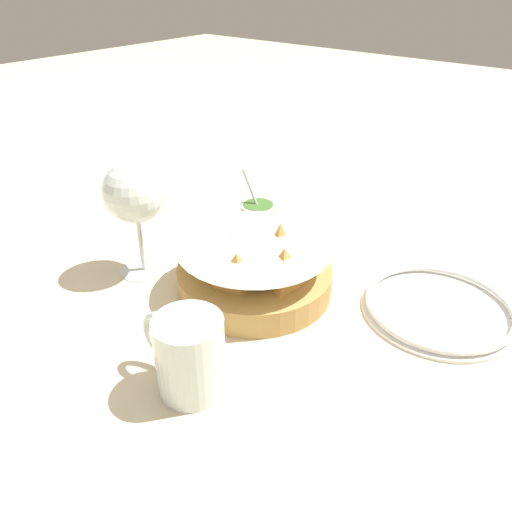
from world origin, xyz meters
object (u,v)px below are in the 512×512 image
at_px(food_basket, 257,271).
at_px(wine_glass, 134,196).
at_px(side_plate, 438,308).
at_px(sauce_cup, 258,215).
at_px(beer_mug, 189,357).

relative_size(food_basket, wine_glass, 1.26).
bearing_deg(wine_glass, food_basket, -159.03).
bearing_deg(wine_glass, side_plate, -155.10).
relative_size(sauce_cup, wine_glass, 0.59).
distance_m(wine_glass, side_plate, 0.45).
distance_m(food_basket, sauce_cup, 0.20).
xyz_separation_m(food_basket, wine_glass, (0.17, 0.07, 0.09)).
height_order(wine_glass, side_plate, wine_glass).
distance_m(beer_mug, side_plate, 0.35).
relative_size(food_basket, sauce_cup, 2.15).
height_order(food_basket, wine_glass, wine_glass).
distance_m(sauce_cup, side_plate, 0.35).
bearing_deg(sauce_cup, side_plate, 173.75).
bearing_deg(beer_mug, wine_glass, -28.45).
bearing_deg(food_basket, beer_mug, 107.88).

